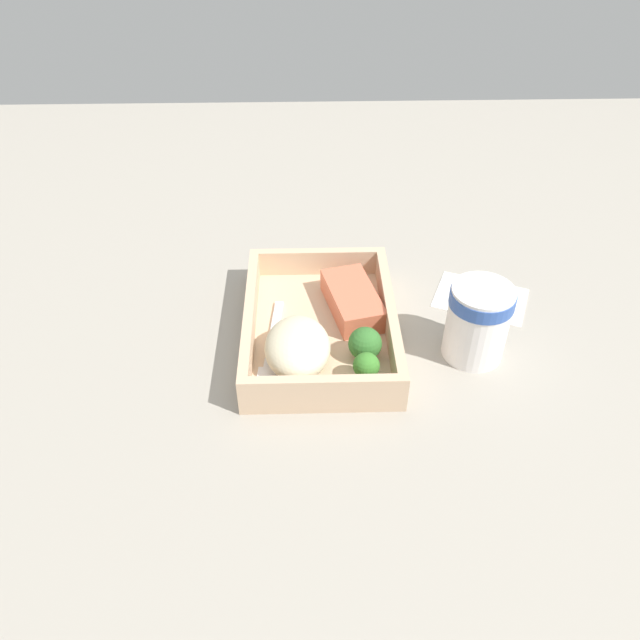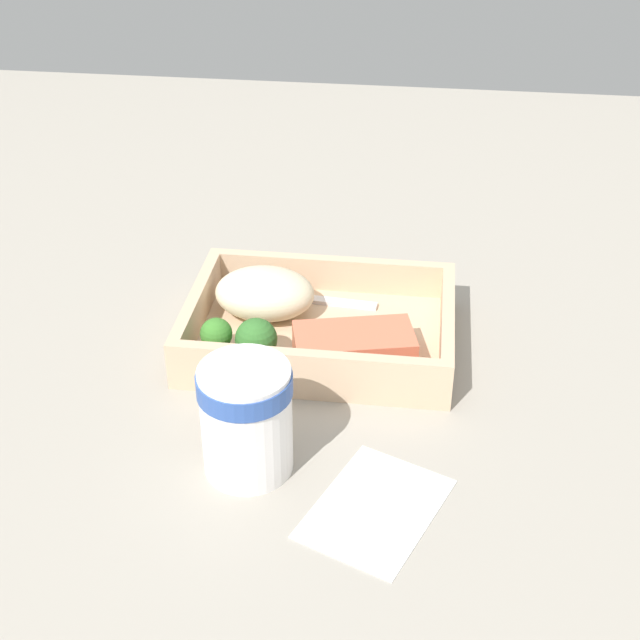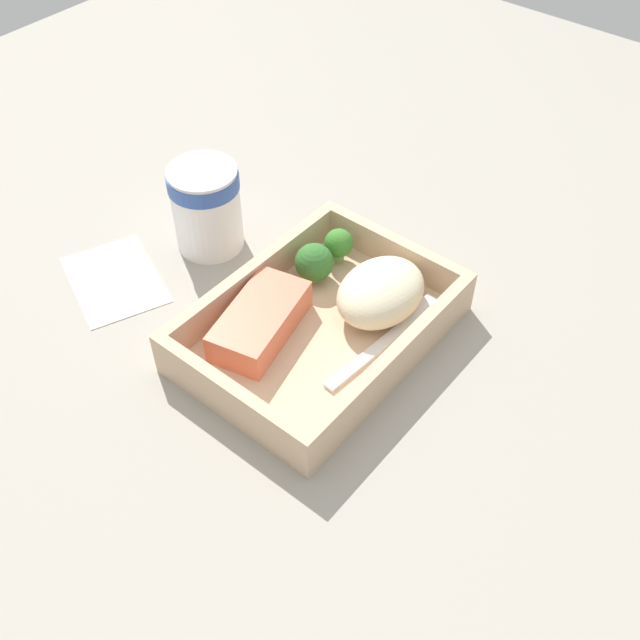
% 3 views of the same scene
% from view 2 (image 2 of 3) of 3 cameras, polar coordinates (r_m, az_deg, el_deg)
% --- Properties ---
extents(ground_plane, '(1.60, 1.60, 0.02)m').
position_cam_2_polar(ground_plane, '(0.89, -0.00, -2.00)').
color(ground_plane, '#9E978B').
extents(takeout_tray, '(0.26, 0.19, 0.01)m').
position_cam_2_polar(takeout_tray, '(0.88, -0.00, -1.14)').
color(takeout_tray, '#D1AE8B').
rests_on(takeout_tray, ground_plane).
extents(tray_rim, '(0.26, 0.19, 0.04)m').
position_cam_2_polar(tray_rim, '(0.87, -0.00, 0.18)').
color(tray_rim, '#D1AE8B').
rests_on(tray_rim, takeout_tray).
extents(salmon_fillet, '(0.12, 0.08, 0.03)m').
position_cam_2_polar(salmon_fillet, '(0.83, 2.18, -1.74)').
color(salmon_fillet, '#DE6C4D').
rests_on(salmon_fillet, takeout_tray).
extents(mashed_potatoes, '(0.10, 0.08, 0.05)m').
position_cam_2_polar(mashed_potatoes, '(0.90, -3.56, 1.71)').
color(mashed_potatoes, beige).
rests_on(mashed_potatoes, takeout_tray).
extents(broccoli_floret_1, '(0.03, 0.03, 0.04)m').
position_cam_2_polar(broccoli_floret_1, '(0.84, -6.65, -0.94)').
color(broccoli_floret_1, '#789D59').
rests_on(broccoli_floret_1, takeout_tray).
extents(broccoli_floret_2, '(0.04, 0.04, 0.04)m').
position_cam_2_polar(broccoli_floret_2, '(0.83, -4.11, -1.26)').
color(broccoli_floret_2, '#749E54').
rests_on(broccoli_floret_2, takeout_tray).
extents(fork, '(0.16, 0.03, 0.00)m').
position_cam_2_polar(fork, '(0.93, -1.81, 1.48)').
color(fork, silver).
rests_on(fork, takeout_tray).
extents(paper_cup, '(0.08, 0.08, 0.10)m').
position_cam_2_polar(paper_cup, '(0.71, -4.75, -6.02)').
color(paper_cup, white).
rests_on(paper_cup, ground_plane).
extents(receipt_slip, '(0.13, 0.14, 0.00)m').
position_cam_2_polar(receipt_slip, '(0.71, 3.60, -11.91)').
color(receipt_slip, white).
rests_on(receipt_slip, ground_plane).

